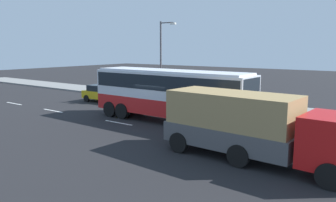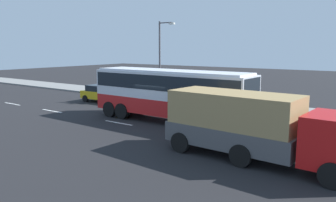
{
  "view_description": "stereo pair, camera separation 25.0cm",
  "coord_description": "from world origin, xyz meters",
  "px_view_note": "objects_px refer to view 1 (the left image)",
  "views": [
    {
      "loc": [
        13.46,
        -17.38,
        4.88
      ],
      "look_at": [
        0.65,
        -0.03,
        1.43
      ],
      "focal_mm": 35.69,
      "sensor_mm": 36.0,
      "label": 1
    },
    {
      "loc": [
        13.26,
        -17.53,
        4.88
      ],
      "look_at": [
        0.65,
        -0.03,
        1.43
      ],
      "focal_mm": 35.69,
      "sensor_mm": 36.0,
      "label": 2
    }
  ],
  "objects_px": {
    "car_yellow_taxi": "(104,93)",
    "cargo_truck": "(252,125)",
    "coach_bus": "(170,90)",
    "street_lamp": "(162,56)",
    "pedestrian_near_curb": "(256,95)"
  },
  "relations": [
    {
      "from": "cargo_truck",
      "to": "street_lamp",
      "type": "relative_size",
      "value": 1.21
    },
    {
      "from": "cargo_truck",
      "to": "street_lamp",
      "type": "height_order",
      "value": "street_lamp"
    },
    {
      "from": "car_yellow_taxi",
      "to": "cargo_truck",
      "type": "bearing_deg",
      "value": -25.19
    },
    {
      "from": "coach_bus",
      "to": "street_lamp",
      "type": "xyz_separation_m",
      "value": [
        -5.65,
        6.59,
        2.05
      ]
    },
    {
      "from": "car_yellow_taxi",
      "to": "coach_bus",
      "type": "bearing_deg",
      "value": -20.65
    },
    {
      "from": "pedestrian_near_curb",
      "to": "street_lamp",
      "type": "distance_m",
      "value": 9.11
    },
    {
      "from": "cargo_truck",
      "to": "street_lamp",
      "type": "xyz_separation_m",
      "value": [
        -12.98,
        10.56,
        2.61
      ]
    },
    {
      "from": "coach_bus",
      "to": "cargo_truck",
      "type": "distance_m",
      "value": 8.36
    },
    {
      "from": "coach_bus",
      "to": "street_lamp",
      "type": "height_order",
      "value": "street_lamp"
    },
    {
      "from": "coach_bus",
      "to": "street_lamp",
      "type": "distance_m",
      "value": 8.92
    },
    {
      "from": "coach_bus",
      "to": "pedestrian_near_curb",
      "type": "relative_size",
      "value": 6.39
    },
    {
      "from": "car_yellow_taxi",
      "to": "pedestrian_near_curb",
      "type": "bearing_deg",
      "value": 16.23
    },
    {
      "from": "car_yellow_taxi",
      "to": "pedestrian_near_curb",
      "type": "xyz_separation_m",
      "value": [
        12.65,
        4.26,
        0.37
      ]
    },
    {
      "from": "cargo_truck",
      "to": "car_yellow_taxi",
      "type": "bearing_deg",
      "value": 160.22
    },
    {
      "from": "car_yellow_taxi",
      "to": "street_lamp",
      "type": "relative_size",
      "value": 0.59
    }
  ]
}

